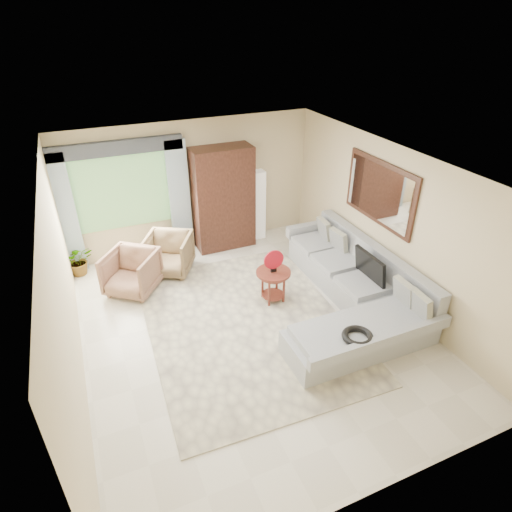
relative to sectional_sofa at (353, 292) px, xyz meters
name	(u,v)px	position (x,y,z in m)	size (l,w,h in m)	color
ground	(250,326)	(-1.78, 0.18, -0.28)	(6.00, 6.00, 0.00)	silver
area_rug	(246,323)	(-1.82, 0.26, -0.27)	(3.00, 4.00, 0.02)	beige
sectional_sofa	(353,292)	(0.00, 0.00, 0.00)	(2.30, 3.46, 0.90)	#A6A9AF
tv_screen	(370,267)	(0.27, -0.01, 0.44)	(0.06, 0.74, 0.48)	black
garden_hose	(358,336)	(-0.78, -1.20, 0.26)	(0.43, 0.43, 0.09)	black
coffee_table	(273,285)	(-1.15, 0.67, 0.02)	(0.59, 0.59, 0.59)	#541D16
red_disc	(274,260)	(-1.15, 0.67, 0.53)	(0.34, 0.34, 0.03)	#A8101E
armchair_left	(132,272)	(-3.30, 1.92, 0.10)	(0.81, 0.84, 0.76)	#976952
armchair_right	(169,254)	(-2.56, 2.30, 0.09)	(0.81, 0.83, 0.76)	olive
potted_plant	(79,260)	(-4.13, 2.89, 0.01)	(0.54, 0.46, 0.59)	#999999
armoire	(223,199)	(-1.23, 2.90, 0.77)	(1.20, 0.55, 2.10)	black
floor_lamp	(258,205)	(-0.43, 2.96, 0.47)	(0.24, 0.24, 1.50)	silver
window	(122,192)	(-3.13, 3.15, 1.12)	(1.80, 0.04, 1.40)	#669E59
curtain_left	(65,215)	(-4.18, 3.06, 0.87)	(0.40, 0.08, 2.30)	#9EB7CC
curtain_right	(179,198)	(-2.08, 3.06, 0.87)	(0.40, 0.08, 2.30)	#9EB7CC
valance	(115,148)	(-3.13, 3.08, 1.97)	(2.40, 0.12, 0.26)	#1E232D
wall_mirror	(379,193)	(0.68, 0.53, 1.47)	(0.05, 1.70, 1.05)	black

